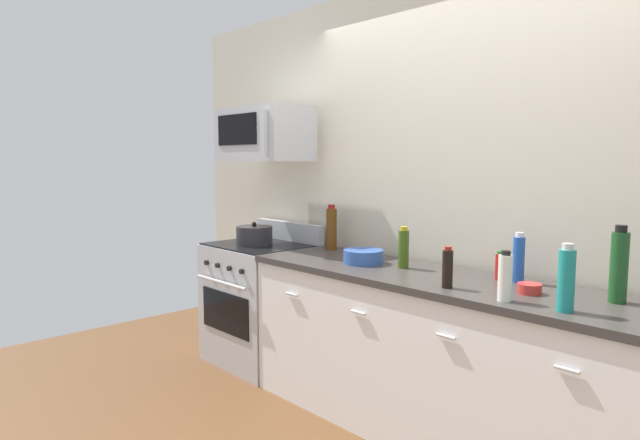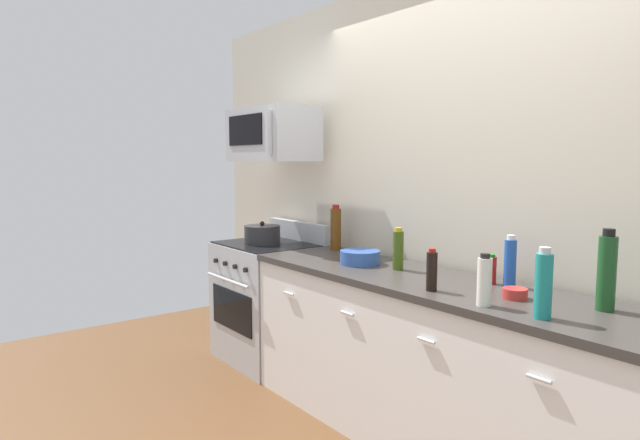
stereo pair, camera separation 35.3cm
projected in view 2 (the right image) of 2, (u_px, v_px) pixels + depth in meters
name	position (u px, v px, depth m)	size (l,w,h in m)	color
back_wall	(476.00, 196.00, 3.10)	(5.53, 0.10, 2.70)	beige
counter_unit	(425.00, 361.00, 2.95)	(2.44, 0.66, 0.92)	white
range_oven	(269.00, 300.00, 4.20)	(0.76, 0.69, 1.07)	#B7BABF
microwave	(272.00, 135.00, 4.09)	(0.74, 0.44, 0.40)	#B7BABF
bottle_wine_green	(607.00, 272.00, 2.27)	(0.08, 0.08, 0.35)	#19471E
bottle_wine_amber	(336.00, 229.00, 3.84)	(0.08, 0.08, 0.32)	#59330F
bottle_soda_blue	(510.00, 262.00, 2.71)	(0.06, 0.06, 0.26)	#1E4CA5
bottle_olive_oil	(398.00, 250.00, 3.14)	(0.06, 0.06, 0.25)	#385114
bottle_hot_sauce_red	(492.00, 270.00, 2.77)	(0.05, 0.05, 0.15)	#B21914
bottle_soy_sauce_dark	(432.00, 271.00, 2.62)	(0.05, 0.05, 0.21)	black
bottle_vinegar_white	(484.00, 281.00, 2.35)	(0.06, 0.06, 0.23)	silver
bottle_sparkling_teal	(543.00, 285.00, 2.16)	(0.07, 0.07, 0.29)	#197F7A
bowl_red_small	(515.00, 293.00, 2.48)	(0.11, 0.11, 0.05)	#B72D28
bowl_blue_mixing	(360.00, 257.00, 3.32)	(0.25, 0.25, 0.08)	#2D519E
stockpot	(262.00, 235.00, 4.12)	(0.27, 0.27, 0.17)	#262628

